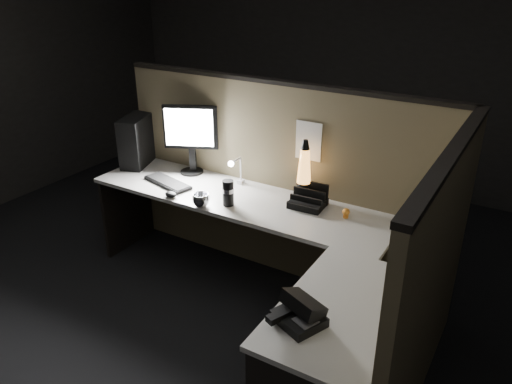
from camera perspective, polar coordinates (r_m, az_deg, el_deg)
The scene contains 17 objects.
floor at distance 3.52m, azimuth -5.32°, elevation -15.56°, with size 6.00×6.00×0.00m, color black.
room_shell at distance 2.77m, azimuth -6.64°, elevation 10.98°, with size 6.00×6.00×6.00m.
partition_back at distance 3.79m, azimuth 2.45°, elevation 1.06°, with size 2.66×0.06×1.50m, color brown.
partition_right at distance 2.72m, azimuth 19.20°, elevation -10.83°, with size 0.06×1.66×1.50m, color brown.
desk at distance 3.27m, azimuth -0.55°, elevation -6.40°, with size 2.60×1.60×0.73m.
pc_tower at distance 4.27m, azimuth -13.44°, elevation 5.74°, with size 0.17×0.39×0.41m, color black.
monitor at distance 3.96m, azimuth -7.47°, elevation 6.74°, with size 0.40×0.21×0.55m.
keyboard at distance 3.88m, azimuth -10.06°, elevation 1.07°, with size 0.43×0.14×0.02m, color black.
mouse at distance 3.65m, azimuth -9.71°, elevation -0.28°, with size 0.10×0.07×0.04m, color black.
clip_lamp at distance 3.73m, azimuth -2.30°, elevation 2.53°, with size 0.04×0.18×0.23m.
organizer at distance 3.48m, azimuth 6.01°, elevation -0.97°, with size 0.24×0.22×0.18m.
lava_lamp at distance 3.49m, azimuth 5.50°, elevation 1.80°, with size 0.12×0.12×0.45m.
travel_mug at distance 3.46m, azimuth -3.20°, elevation -0.10°, with size 0.08×0.08×0.18m, color black.
steel_mug at distance 3.47m, azimuth -6.31°, elevation -0.93°, with size 0.12×0.12×0.09m, color #B0B0B7.
figurine at distance 3.35m, azimuth 10.25°, elevation -2.26°, with size 0.05×0.05×0.05m, color orange.
pinned_paper at distance 3.52m, azimuth 6.01°, elevation 5.80°, with size 0.19×0.00×0.28m, color white.
desk_phone at distance 2.41m, azimuth 4.99°, elevation -13.53°, with size 0.27×0.27×0.13m.
Camera 1 is at (1.64, -2.14, 2.27)m, focal length 35.00 mm.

